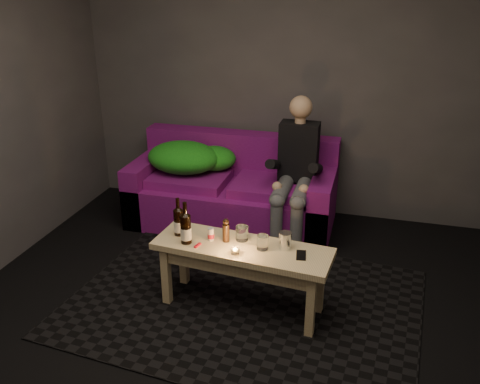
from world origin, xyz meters
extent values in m
plane|color=black|center=(0.00, 0.00, 0.00)|extent=(4.50, 4.50, 0.00)
plane|color=#454345|center=(0.00, 2.25, 1.30)|extent=(4.00, 0.00, 4.00)
cube|color=black|center=(-0.01, 0.56, 0.01)|extent=(2.56, 1.97, 0.01)
cube|color=#730F6D|center=(-0.45, 1.77, 0.19)|extent=(1.85, 0.83, 0.39)
cube|color=#730F6D|center=(-0.45, 2.09, 0.59)|extent=(1.85, 0.20, 0.41)
cube|color=#730F6D|center=(-1.28, 1.77, 0.29)|extent=(0.19, 0.83, 0.57)
cube|color=#730F6D|center=(0.39, 1.77, 0.29)|extent=(0.19, 0.83, 0.57)
cube|color=#730F6D|center=(-0.84, 1.72, 0.43)|extent=(0.70, 0.56, 0.09)
cube|color=#730F6D|center=(-0.06, 1.72, 0.43)|extent=(0.70, 0.56, 0.09)
ellipsoid|color=#178117|center=(-0.91, 1.77, 0.61)|extent=(0.67, 0.52, 0.28)
ellipsoid|color=#178117|center=(-0.65, 1.90, 0.58)|extent=(0.41, 0.33, 0.22)
ellipsoid|color=#178117|center=(-1.12, 1.88, 0.55)|extent=(0.30, 0.24, 0.15)
cube|color=black|center=(0.15, 1.82, 0.75)|extent=(0.33, 0.20, 0.51)
sphere|color=#D9AC87|center=(0.15, 1.82, 1.14)|extent=(0.19, 0.19, 0.19)
cylinder|color=#484B52|center=(0.06, 1.53, 0.49)|extent=(0.13, 0.46, 0.13)
cylinder|color=#484B52|center=(0.23, 1.53, 0.49)|extent=(0.13, 0.46, 0.13)
cylinder|color=#484B52|center=(0.06, 1.31, 0.24)|extent=(0.10, 0.10, 0.47)
cylinder|color=#484B52|center=(0.23, 1.31, 0.24)|extent=(0.10, 0.10, 0.47)
cube|color=black|center=(0.06, 1.25, 0.03)|extent=(0.08, 0.20, 0.06)
cube|color=black|center=(0.23, 1.25, 0.03)|extent=(0.08, 0.20, 0.06)
cube|color=tan|center=(-0.01, 0.51, 0.47)|extent=(1.23, 0.49, 0.04)
cube|color=tan|center=(-0.01, 0.51, 0.39)|extent=(1.07, 0.39, 0.11)
cube|color=tan|center=(-0.54, 0.42, 0.22)|extent=(0.06, 0.06, 0.45)
cube|color=tan|center=(-0.51, 0.69, 0.22)|extent=(0.06, 0.06, 0.45)
cube|color=tan|center=(0.49, 0.32, 0.22)|extent=(0.06, 0.06, 0.45)
cube|color=tan|center=(0.51, 0.60, 0.22)|extent=(0.06, 0.06, 0.45)
cylinder|color=black|center=(-0.48, 0.55, 0.59)|extent=(0.07, 0.07, 0.19)
cylinder|color=white|center=(-0.48, 0.55, 0.56)|extent=(0.07, 0.07, 0.08)
cone|color=black|center=(-0.48, 0.55, 0.69)|extent=(0.07, 0.07, 0.03)
cylinder|color=black|center=(-0.48, 0.55, 0.72)|extent=(0.03, 0.03, 0.09)
cylinder|color=black|center=(-0.39, 0.45, 0.59)|extent=(0.07, 0.07, 0.20)
cylinder|color=white|center=(-0.39, 0.45, 0.56)|extent=(0.08, 0.08, 0.08)
cone|color=black|center=(-0.39, 0.45, 0.71)|extent=(0.07, 0.07, 0.03)
cylinder|color=black|center=(-0.39, 0.45, 0.74)|extent=(0.03, 0.03, 0.10)
cylinder|color=silver|center=(-0.24, 0.53, 0.54)|extent=(0.05, 0.05, 0.09)
cylinder|color=black|center=(-0.13, 0.54, 0.56)|extent=(0.06, 0.06, 0.13)
cylinder|color=white|center=(-0.03, 0.59, 0.54)|extent=(0.11, 0.11, 0.10)
cylinder|color=white|center=(-0.03, 0.39, 0.51)|extent=(0.05, 0.05, 0.04)
sphere|color=orange|center=(-0.03, 0.39, 0.52)|extent=(0.02, 0.02, 0.02)
cylinder|color=white|center=(0.13, 0.50, 0.54)|extent=(0.08, 0.08, 0.10)
cylinder|color=silver|center=(0.27, 0.55, 0.55)|extent=(0.09, 0.09, 0.12)
cube|color=black|center=(0.39, 0.48, 0.50)|extent=(0.08, 0.13, 0.01)
cube|color=red|center=(-0.30, 0.43, 0.50)|extent=(0.03, 0.07, 0.01)
camera|label=1|loc=(0.76, -2.37, 2.16)|focal=38.00mm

